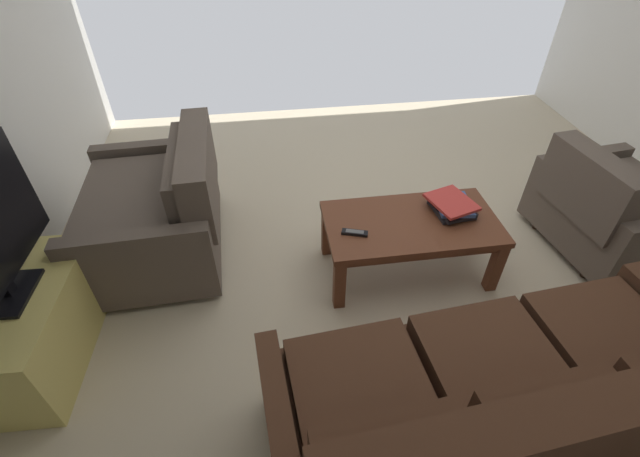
# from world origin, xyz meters

# --- Properties ---
(ground_plane) EXTENTS (5.05, 4.93, 0.01)m
(ground_plane) POSITION_xyz_m (0.00, 0.00, -0.00)
(ground_plane) COLOR beige
(sofa_main) EXTENTS (2.07, 0.96, 0.82)m
(sofa_main) POSITION_xyz_m (-0.06, 1.39, 0.36)
(sofa_main) COLOR black
(sofa_main) RESTS_ON ground
(loveseat_near) EXTENTS (0.93, 1.18, 0.86)m
(loveseat_near) POSITION_xyz_m (1.61, -0.25, 0.36)
(loveseat_near) COLOR black
(loveseat_near) RESTS_ON ground
(coffee_table) EXTENTS (1.11, 0.59, 0.43)m
(coffee_table) POSITION_xyz_m (-0.02, 0.19, 0.37)
(coffee_table) COLOR brown
(coffee_table) RESTS_ON ground
(tv_stand) EXTENTS (0.51, 0.93, 0.51)m
(tv_stand) POSITION_xyz_m (2.20, 0.56, 0.25)
(tv_stand) COLOR #D8C666
(tv_stand) RESTS_ON ground
(armchair_side) EXTENTS (0.89, 0.98, 0.79)m
(armchair_side) POSITION_xyz_m (-1.46, 0.14, 0.34)
(armchair_side) COLOR black
(armchair_side) RESTS_ON ground
(book_stack) EXTENTS (0.32, 0.35, 0.09)m
(book_stack) POSITION_xyz_m (-0.30, 0.13, 0.48)
(book_stack) COLOR black
(book_stack) RESTS_ON coffee_table
(tv_remote) EXTENTS (0.17, 0.09, 0.02)m
(tv_remote) POSITION_xyz_m (0.36, 0.26, 0.44)
(tv_remote) COLOR black
(tv_remote) RESTS_ON coffee_table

